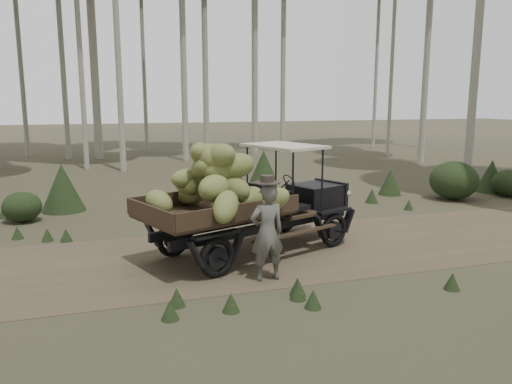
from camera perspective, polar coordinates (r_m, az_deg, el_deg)
ground at (r=10.39m, az=-0.02°, el=-7.05°), size 120.00×120.00×0.00m
dirt_track at (r=10.39m, az=-0.02°, el=-7.03°), size 70.00×4.00×0.01m
banana_truck at (r=9.83m, az=-2.14°, el=0.31°), size 5.00×3.33×2.43m
farmer at (r=8.67m, az=1.26°, el=-4.54°), size 0.66×0.50×1.87m
undergrowth at (r=10.40m, az=14.03°, el=-4.24°), size 24.08×23.37×1.35m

